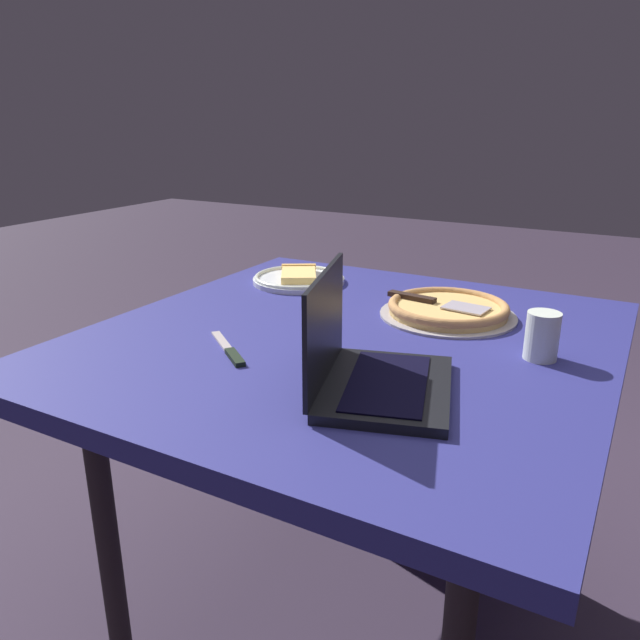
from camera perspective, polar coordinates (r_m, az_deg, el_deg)
The scene contains 7 objects.
ground_plane at distance 1.77m, azimuth 2.25°, elevation -25.60°, with size 12.00×12.00×0.00m, color #392D3F.
dining_table at distance 1.38m, azimuth 2.62°, elevation -4.07°, with size 1.15×1.10×0.77m.
laptop at distance 1.07m, azimuth 4.44°, elevation -4.44°, with size 0.35×0.30×0.21m.
pizza_plate at distance 1.77m, azimuth -2.00°, elevation 3.95°, with size 0.26×0.26×0.04m.
pizza_tray at distance 1.50m, azimuth 11.82°, elevation 1.01°, with size 0.33×0.33×0.04m.
table_knife at distance 1.26m, azimuth -8.40°, elevation -2.89°, with size 0.14×0.18×0.01m.
drink_cup at distance 1.28m, azimuth 20.01°, elevation -1.35°, with size 0.07×0.07×0.10m.
Camera 1 is at (1.14, 0.56, 1.24)m, focal length 34.33 mm.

